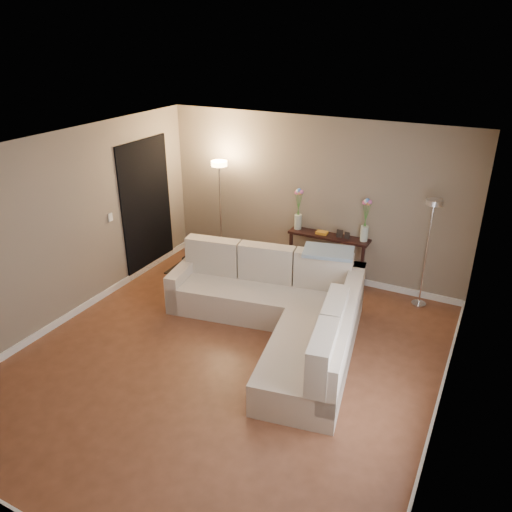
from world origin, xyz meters
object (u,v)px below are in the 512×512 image
at_px(console_table, 324,254).
at_px(floor_lamp_lit, 220,193).
at_px(floor_lamp_unlit, 430,233).
at_px(sectional_sofa, 282,308).

bearing_deg(console_table, floor_lamp_lit, -172.24).
relative_size(floor_lamp_lit, floor_lamp_unlit, 1.11).
distance_m(sectional_sofa, console_table, 1.75).
relative_size(console_table, floor_lamp_lit, 0.71).
xyz_separation_m(console_table, floor_lamp_lit, (-1.78, -0.24, 0.84)).
bearing_deg(sectional_sofa, floor_lamp_lit, 140.63).
bearing_deg(sectional_sofa, floor_lamp_unlit, 45.92).
relative_size(sectional_sofa, console_table, 2.39).
height_order(floor_lamp_lit, floor_lamp_unlit, floor_lamp_lit).
distance_m(console_table, floor_lamp_lit, 1.98).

